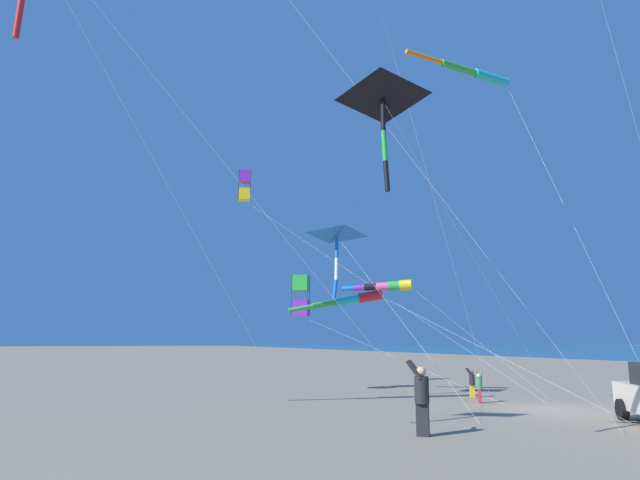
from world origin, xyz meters
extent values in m
plane|color=gray|center=(0.00, 0.00, 0.00)|extent=(600.00, 600.00, 0.00)
cylinder|color=black|center=(0.00, -2.82, 0.33)|extent=(0.50, 0.69, 0.66)
cube|color=#232328|center=(-7.60, -3.42, 0.42)|extent=(0.36, 0.34, 0.85)
cylinder|color=#232328|center=(-7.60, -3.42, 1.20)|extent=(0.54, 0.54, 0.70)
sphere|color=tan|center=(-7.60, -3.42, 1.68)|extent=(0.27, 0.27, 0.27)
cylinder|color=#232328|center=(-7.84, -3.45, 1.73)|extent=(0.40, 0.35, 0.53)
cylinder|color=#232328|center=(-7.62, -3.18, 1.73)|extent=(0.40, 0.35, 0.53)
cube|color=gold|center=(-0.29, 4.93, 0.28)|extent=(0.24, 0.17, 0.55)
cylinder|color=#232328|center=(-0.29, 4.93, 0.78)|extent=(0.32, 0.32, 0.46)
sphere|color=brown|center=(-0.29, 4.93, 1.10)|extent=(0.17, 0.17, 0.17)
cylinder|color=#232328|center=(-0.44, 4.85, 1.13)|extent=(0.29, 0.15, 0.35)
cylinder|color=#232328|center=(-0.37, 5.07, 1.13)|extent=(0.29, 0.15, 0.35)
cube|color=#B72833|center=(-1.36, 2.89, 0.28)|extent=(0.22, 0.24, 0.55)
cylinder|color=#3D7F51|center=(-1.36, 2.89, 0.78)|extent=(0.35, 0.35, 0.45)
sphere|color=beige|center=(-1.36, 2.89, 1.09)|extent=(0.17, 0.17, 0.17)
cylinder|color=#3D7F51|center=(-1.38, 3.04, 1.12)|extent=(0.22, 0.26, 0.34)
cylinder|color=#3D7F51|center=(-1.20, 2.90, 1.12)|extent=(0.22, 0.26, 0.34)
pyramid|color=blue|center=(-6.43, 5.88, 7.34)|extent=(2.19, 1.45, 0.60)
cylinder|color=black|center=(-6.43, 5.85, 7.22)|extent=(0.03, 1.92, 0.50)
cylinder|color=blue|center=(-6.45, 5.81, 6.62)|extent=(0.25, 0.29, 1.00)
cylinder|color=white|center=(-6.51, 5.71, 5.63)|extent=(0.28, 0.31, 1.01)
cylinder|color=blue|center=(-6.59, 5.69, 4.64)|extent=(0.31, 0.25, 1.00)
cylinder|color=white|center=(-5.69, 1.81, 3.57)|extent=(1.49, 8.10, 7.14)
cylinder|color=white|center=(-4.75, 0.43, 8.09)|extent=(7.79, 4.73, 16.19)
pyramid|color=black|center=(-9.77, -5.86, 8.22)|extent=(1.92, 1.67, 0.77)
cylinder|color=black|center=(-9.80, -5.91, 8.14)|extent=(0.63, 1.07, 0.87)
cylinder|color=black|center=(-9.80, -5.91, 7.70)|extent=(0.15, 0.15, 0.74)
cylinder|color=green|center=(-9.79, -5.92, 6.96)|extent=(0.18, 0.17, 0.74)
cylinder|color=black|center=(-9.78, -5.97, 6.22)|extent=(0.12, 0.20, 0.75)
cylinder|color=white|center=(-5.81, -4.14, 4.04)|extent=(7.98, 3.55, 8.09)
cube|color=green|center=(-6.76, 10.12, 5.42)|extent=(1.07, 1.07, 0.79)
cube|color=purple|center=(-6.76, 10.12, 4.15)|extent=(1.07, 1.07, 0.79)
cylinder|color=black|center=(-7.30, 9.95, 4.78)|extent=(0.02, 0.02, 2.07)
cylinder|color=black|center=(-6.59, 9.58, 4.78)|extent=(0.02, 0.02, 2.07)
cylinder|color=black|center=(-6.93, 10.65, 4.78)|extent=(0.02, 0.02, 2.07)
cylinder|color=black|center=(-6.22, 10.29, 4.78)|extent=(0.02, 0.02, 2.07)
cylinder|color=white|center=(-3.77, 6.14, 1.88)|extent=(6.00, 7.97, 3.75)
cylinder|color=white|center=(-12.07, 0.27, 7.69)|extent=(12.71, 1.92, 15.39)
cylinder|color=#1EB7C6|center=(0.61, 3.51, 14.85)|extent=(2.04, 0.73, 0.49)
cylinder|color=green|center=(-1.36, 3.22, 14.89)|extent=(2.02, 0.61, 0.37)
cylinder|color=orange|center=(-3.33, 2.94, 14.94)|extent=(2.00, 0.48, 0.24)
cylinder|color=white|center=(1.78, 0.47, 7.36)|extent=(0.38, 6.36, 14.72)
cylinder|color=red|center=(-17.95, -3.82, 9.75)|extent=(0.25, 0.29, 0.93)
cylinder|color=white|center=(-14.06, -2.23, 6.03)|extent=(7.79, 3.04, 12.06)
cylinder|color=yellow|center=(-2.14, 7.49, 5.23)|extent=(0.79, 0.77, 0.54)
cylinder|color=green|center=(-2.63, 7.81, 5.21)|extent=(0.76, 0.72, 0.48)
cylinder|color=#EF4C93|center=(-3.12, 8.14, 5.19)|extent=(0.73, 0.67, 0.43)
cylinder|color=black|center=(-3.60, 8.46, 5.17)|extent=(0.69, 0.62, 0.37)
cylinder|color=purple|center=(-4.09, 8.79, 5.15)|extent=(0.66, 0.57, 0.31)
cylinder|color=blue|center=(-4.58, 9.11, 5.13)|extent=(0.63, 0.53, 0.25)
cylinder|color=white|center=(0.18, 5.15, 2.55)|extent=(4.15, 4.36, 5.11)
cylinder|color=white|center=(-9.00, -3.66, 8.93)|extent=(12.53, 3.49, 17.86)
cube|color=purple|center=(-9.24, 13.02, 11.68)|extent=(0.77, 0.77, 0.66)
cube|color=yellow|center=(-9.24, 13.02, 10.63)|extent=(0.77, 0.77, 0.66)
cylinder|color=black|center=(-9.63, 12.76, 11.16)|extent=(0.02, 0.02, 1.71)
cylinder|color=black|center=(-8.98, 12.64, 11.16)|extent=(0.02, 0.02, 1.71)
cylinder|color=black|center=(-9.50, 13.41, 11.16)|extent=(0.02, 0.02, 1.71)
cylinder|color=black|center=(-8.86, 13.28, 11.16)|extent=(0.02, 0.02, 1.71)
cylinder|color=white|center=(-4.20, 7.24, 5.15)|extent=(10.09, 11.56, 10.30)
cylinder|color=red|center=(-5.37, 4.68, 4.38)|extent=(1.13, 0.63, 0.59)
cylinder|color=#1EB7C6|center=(-6.34, 4.89, 4.20)|extent=(1.10, 0.56, 0.51)
cylinder|color=green|center=(-7.31, 5.10, 4.02)|extent=(1.07, 0.48, 0.44)
cylinder|color=green|center=(-8.29, 5.31, 3.84)|extent=(1.05, 0.40, 0.36)
cylinder|color=white|center=(-2.72, 0.42, 2.18)|extent=(4.32, 8.33, 4.36)
camera|label=1|loc=(-15.29, -17.01, 2.48)|focal=31.14mm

